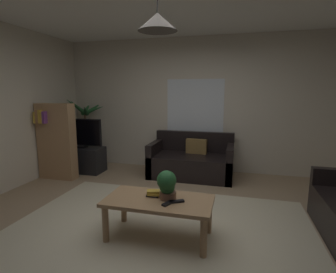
{
  "coord_description": "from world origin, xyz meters",
  "views": [
    {
      "loc": [
        0.84,
        -2.88,
        1.61
      ],
      "look_at": [
        0.0,
        0.3,
        1.05
      ],
      "focal_mm": 28.23,
      "sensor_mm": 36.0,
      "label": 1
    }
  ],
  "objects_px": {
    "couch_under_window": "(192,162)",
    "book_on_table_0": "(153,195)",
    "tv": "(80,133)",
    "book_on_table_2": "(153,192)",
    "pendant_lamp": "(157,22)",
    "coffee_table": "(159,205)",
    "tv_stand": "(82,159)",
    "remote_on_table_1": "(168,203)",
    "book_on_table_1": "(154,194)",
    "potted_palm_corner": "(86,133)",
    "remote_on_table_0": "(177,201)",
    "potted_plant_on_table": "(167,184)",
    "bookshelf_corner": "(56,141)"
  },
  "relations": [
    {
      "from": "bookshelf_corner",
      "to": "coffee_table",
      "type": "bearing_deg",
      "value": -31.41
    },
    {
      "from": "couch_under_window",
      "to": "book_on_table_0",
      "type": "relative_size",
      "value": 11.57
    },
    {
      "from": "coffee_table",
      "to": "book_on_table_1",
      "type": "height_order",
      "value": "book_on_table_1"
    },
    {
      "from": "remote_on_table_1",
      "to": "pendant_lamp",
      "type": "distance_m",
      "value": 1.83
    },
    {
      "from": "tv_stand",
      "to": "tv",
      "type": "xyz_separation_m",
      "value": [
        0.0,
        -0.02,
        0.55
      ]
    },
    {
      "from": "tv",
      "to": "remote_on_table_1",
      "type": "bearing_deg",
      "value": -40.86
    },
    {
      "from": "potted_palm_corner",
      "to": "pendant_lamp",
      "type": "height_order",
      "value": "pendant_lamp"
    },
    {
      "from": "book_on_table_1",
      "to": "coffee_table",
      "type": "bearing_deg",
      "value": -41.62
    },
    {
      "from": "book_on_table_2",
      "to": "tv_stand",
      "type": "relative_size",
      "value": 0.16
    },
    {
      "from": "coffee_table",
      "to": "remote_on_table_0",
      "type": "xyz_separation_m",
      "value": [
        0.21,
        -0.04,
        0.08
      ]
    },
    {
      "from": "couch_under_window",
      "to": "potted_palm_corner",
      "type": "bearing_deg",
      "value": 174.17
    },
    {
      "from": "book_on_table_1",
      "to": "tv",
      "type": "bearing_deg",
      "value": 138.9
    },
    {
      "from": "potted_plant_on_table",
      "to": "tv_stand",
      "type": "relative_size",
      "value": 0.36
    },
    {
      "from": "book_on_table_2",
      "to": "book_on_table_0",
      "type": "bearing_deg",
      "value": 122.72
    },
    {
      "from": "book_on_table_0",
      "to": "bookshelf_corner",
      "type": "relative_size",
      "value": 0.1
    },
    {
      "from": "couch_under_window",
      "to": "remote_on_table_1",
      "type": "relative_size",
      "value": 9.74
    },
    {
      "from": "couch_under_window",
      "to": "remote_on_table_1",
      "type": "distance_m",
      "value": 2.36
    },
    {
      "from": "book_on_table_0",
      "to": "tv_stand",
      "type": "relative_size",
      "value": 0.15
    },
    {
      "from": "book_on_table_1",
      "to": "tv_stand",
      "type": "relative_size",
      "value": 0.15
    },
    {
      "from": "coffee_table",
      "to": "book_on_table_0",
      "type": "xyz_separation_m",
      "value": [
        -0.08,
        0.07,
        0.08
      ]
    },
    {
      "from": "tv_stand",
      "to": "pendant_lamp",
      "type": "xyz_separation_m",
      "value": [
        2.24,
        -1.97,
        2.03
      ]
    },
    {
      "from": "book_on_table_2",
      "to": "pendant_lamp",
      "type": "distance_m",
      "value": 1.79
    },
    {
      "from": "book_on_table_1",
      "to": "book_on_table_2",
      "type": "bearing_deg",
      "value": -175.05
    },
    {
      "from": "coffee_table",
      "to": "book_on_table_0",
      "type": "distance_m",
      "value": 0.14
    },
    {
      "from": "couch_under_window",
      "to": "coffee_table",
      "type": "xyz_separation_m",
      "value": [
        0.02,
        -2.24,
        0.1
      ]
    },
    {
      "from": "book_on_table_0",
      "to": "pendant_lamp",
      "type": "bearing_deg",
      "value": -39.28
    },
    {
      "from": "coffee_table",
      "to": "potted_palm_corner",
      "type": "bearing_deg",
      "value": 134.26
    },
    {
      "from": "book_on_table_2",
      "to": "tv",
      "type": "distance_m",
      "value": 2.88
    },
    {
      "from": "tv",
      "to": "book_on_table_2",
      "type": "bearing_deg",
      "value": -41.2
    },
    {
      "from": "remote_on_table_1",
      "to": "potted_palm_corner",
      "type": "xyz_separation_m",
      "value": [
        -2.56,
        2.59,
        0.25
      ]
    },
    {
      "from": "potted_plant_on_table",
      "to": "remote_on_table_0",
      "type": "bearing_deg",
      "value": -25.72
    },
    {
      "from": "couch_under_window",
      "to": "remote_on_table_0",
      "type": "bearing_deg",
      "value": -84.16
    },
    {
      "from": "remote_on_table_1",
      "to": "tv",
      "type": "relative_size",
      "value": 0.17
    },
    {
      "from": "coffee_table",
      "to": "book_on_table_2",
      "type": "bearing_deg",
      "value": 141.17
    },
    {
      "from": "book_on_table_0",
      "to": "pendant_lamp",
      "type": "height_order",
      "value": "pendant_lamp"
    },
    {
      "from": "couch_under_window",
      "to": "pendant_lamp",
      "type": "height_order",
      "value": "pendant_lamp"
    },
    {
      "from": "book_on_table_0",
      "to": "tv",
      "type": "height_order",
      "value": "tv"
    },
    {
      "from": "book_on_table_0",
      "to": "book_on_table_2",
      "type": "xyz_separation_m",
      "value": [
        0.0,
        -0.0,
        0.04
      ]
    },
    {
      "from": "book_on_table_2",
      "to": "potted_plant_on_table",
      "type": "bearing_deg",
      "value": -14.9
    },
    {
      "from": "book_on_table_1",
      "to": "pendant_lamp",
      "type": "relative_size",
      "value": 0.28
    },
    {
      "from": "potted_palm_corner",
      "to": "couch_under_window",
      "type": "bearing_deg",
      "value": -5.83
    },
    {
      "from": "tv",
      "to": "book_on_table_0",
      "type": "bearing_deg",
      "value": -41.18
    },
    {
      "from": "book_on_table_1",
      "to": "remote_on_table_0",
      "type": "bearing_deg",
      "value": -20.13
    },
    {
      "from": "book_on_table_0",
      "to": "book_on_table_1",
      "type": "bearing_deg",
      "value": -11.0
    },
    {
      "from": "book_on_table_2",
      "to": "tv_stand",
      "type": "height_order",
      "value": "book_on_table_2"
    },
    {
      "from": "book_on_table_0",
      "to": "book_on_table_2",
      "type": "bearing_deg",
      "value": -57.28
    },
    {
      "from": "book_on_table_2",
      "to": "pendant_lamp",
      "type": "height_order",
      "value": "pendant_lamp"
    },
    {
      "from": "book_on_table_0",
      "to": "remote_on_table_1",
      "type": "xyz_separation_m",
      "value": [
        0.22,
        -0.17,
        0.0
      ]
    },
    {
      "from": "book_on_table_2",
      "to": "potted_palm_corner",
      "type": "height_order",
      "value": "potted_palm_corner"
    },
    {
      "from": "coffee_table",
      "to": "pendant_lamp",
      "type": "relative_size",
      "value": 2.44
    }
  ]
}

